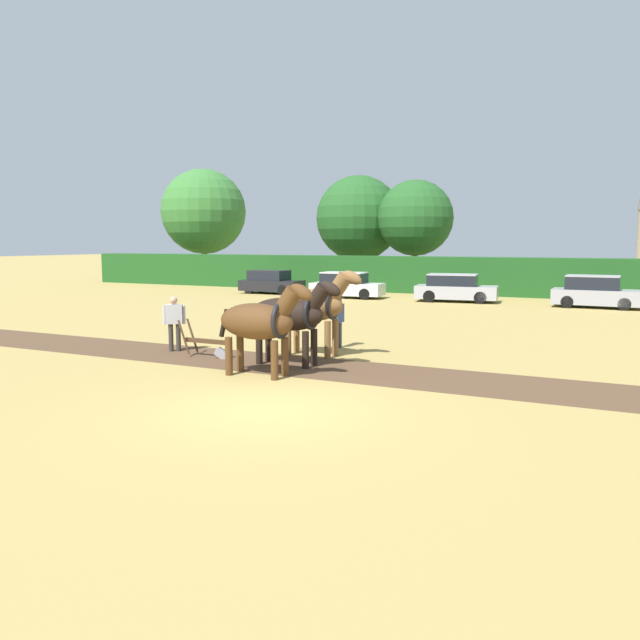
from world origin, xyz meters
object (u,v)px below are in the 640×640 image
at_px(farmer_at_plow, 174,320).
at_px(parked_car_center, 595,292).
at_px(plow, 210,346).
at_px(farmer_beside_team, 338,318).
at_px(draft_horse_lead_right, 290,315).
at_px(draft_horse_lead_left, 260,322).
at_px(parked_car_far_left, 271,282).
at_px(tree_center_left, 415,218).
at_px(parked_car_left, 346,286).
at_px(tree_far_left, 204,212).
at_px(tree_left, 359,218).
at_px(parked_car_center_left, 455,288).
at_px(draft_horse_trail_left, 315,305).

relative_size(farmer_at_plow, parked_car_center, 0.40).
relative_size(plow, farmer_beside_team, 1.00).
distance_m(draft_horse_lead_right, plow, 2.74).
height_order(plow, farmer_beside_team, farmer_beside_team).
distance_m(draft_horse_lead_left, parked_car_far_left, 24.36).
bearing_deg(parked_car_center, tree_center_left, 143.54).
relative_size(plow, parked_car_far_left, 0.41).
relative_size(draft_horse_lead_right, parked_car_center, 0.67).
relative_size(plow, parked_car_center, 0.39).
xyz_separation_m(farmer_beside_team, parked_car_far_left, (-12.06, 16.71, -0.23)).
bearing_deg(parked_car_center, draft_horse_lead_left, -106.41).
bearing_deg(parked_car_left, tree_far_left, 145.37).
bearing_deg(parked_car_left, farmer_beside_team, -71.81).
xyz_separation_m(tree_left, draft_horse_lead_left, (10.11, -31.00, -3.65)).
distance_m(draft_horse_lead_right, parked_car_center_left, 19.27).
bearing_deg(tree_far_left, draft_horse_lead_left, -52.00).
bearing_deg(parked_car_left, parked_car_far_left, 167.73).
relative_size(farmer_beside_team, parked_car_far_left, 0.41).
height_order(draft_horse_lead_right, parked_car_far_left, draft_horse_lead_right).
bearing_deg(parked_car_center, farmer_beside_team, -110.78).
xyz_separation_m(tree_far_left, farmer_at_plow, (19.84, -28.76, -4.78)).
xyz_separation_m(tree_left, parked_car_left, (3.58, -10.59, -4.26)).
bearing_deg(draft_horse_lead_right, draft_horse_trail_left, 89.81).
height_order(tree_far_left, plow, tree_far_left).
bearing_deg(tree_left, farmer_beside_team, -69.05).
relative_size(tree_far_left, tree_center_left, 1.23).
bearing_deg(tree_left, parked_car_center_left, -46.18).
bearing_deg(farmer_beside_team, draft_horse_trail_left, -90.39).
distance_m(draft_horse_lead_left, plow, 3.13).
relative_size(tree_far_left, draft_horse_lead_left, 3.51).
xyz_separation_m(draft_horse_lead_right, draft_horse_trail_left, (-0.00, 1.51, 0.11)).
bearing_deg(parked_car_left, draft_horse_lead_right, -75.21).
height_order(draft_horse_lead_right, parked_car_center_left, draft_horse_lead_right).
bearing_deg(parked_car_left, draft_horse_lead_left, -76.50).
height_order(parked_car_center_left, parked_car_center, parked_car_center).
bearing_deg(tree_left, plow, -75.64).
bearing_deg(parked_car_far_left, farmer_beside_team, -54.06).
bearing_deg(farmer_at_plow, parked_car_left, 152.83).
bearing_deg(draft_horse_trail_left, tree_center_left, 101.07).
height_order(draft_horse_lead_left, farmer_at_plow, draft_horse_lead_left).
xyz_separation_m(tree_center_left, farmer_at_plow, (1.37, -28.25, -3.94)).
distance_m(parked_car_left, parked_car_center, 13.20).
xyz_separation_m(tree_center_left, parked_car_left, (-1.08, -9.69, -4.17)).
bearing_deg(parked_car_far_left, tree_left, 79.17).
bearing_deg(parked_car_left, tree_left, 104.45).
bearing_deg(farmer_beside_team, parked_car_far_left, 127.68).
height_order(draft_horse_trail_left, farmer_beside_team, draft_horse_trail_left).
distance_m(tree_far_left, parked_car_far_left, 15.99).
height_order(parked_car_far_left, parked_car_center_left, parked_car_center_left).
bearing_deg(draft_horse_trail_left, tree_far_left, 130.62).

